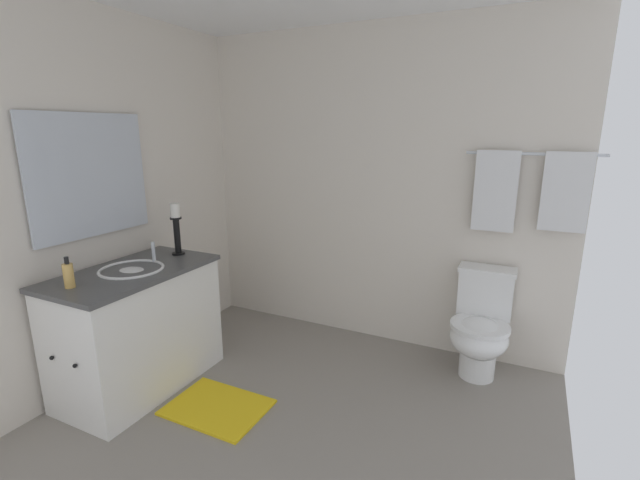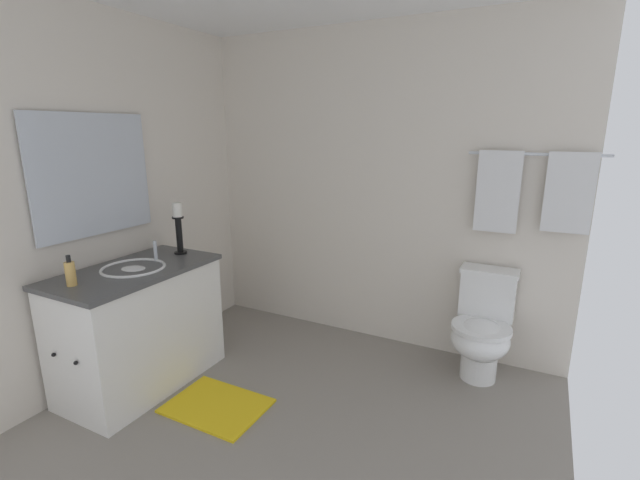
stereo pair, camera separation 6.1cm
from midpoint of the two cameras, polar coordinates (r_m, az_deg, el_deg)
name	(u,v)px [view 2 (the right image)]	position (r m, az deg, el deg)	size (l,w,h in m)	color
floor	(287,432)	(2.77, -3.56, -23.65)	(2.92, 2.76, 0.02)	gray
wall_back	(377,190)	(3.47, 7.89, 6.44)	(2.92, 0.04, 2.45)	silver
wall_left	(94,202)	(3.23, -26.86, 4.47)	(0.04, 2.76, 2.45)	silver
vanity_cabinet	(140,327)	(3.19, -21.89, -10.43)	(0.58, 1.05, 0.82)	white
sink_basin	(134,274)	(3.07, -22.51, -4.12)	(0.40, 0.40, 0.24)	white
mirror	(93,175)	(3.16, -26.93, 7.54)	(0.02, 0.83, 0.77)	silver
candle_holder_tall	(179,226)	(3.26, -17.42, 1.70)	(0.09, 0.09, 0.37)	black
soap_bottle	(70,273)	(2.86, -29.19, -3.79)	(0.06, 0.06, 0.18)	#E5B259
toilet	(482,328)	(3.26, 20.88, -10.71)	(0.39, 0.54, 0.75)	white
towel_bar	(537,154)	(3.19, 26.88, 9.93)	(0.02, 0.02, 0.84)	silver
towel_near_vanity	(498,192)	(3.21, 22.63, 5.79)	(0.28, 0.03, 0.55)	white
towel_center	(569,193)	(3.20, 30.16, 5.30)	(0.28, 0.03, 0.51)	white
bath_mat	(217,406)	(2.99, -12.67, -20.30)	(0.60, 0.44, 0.02)	yellow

